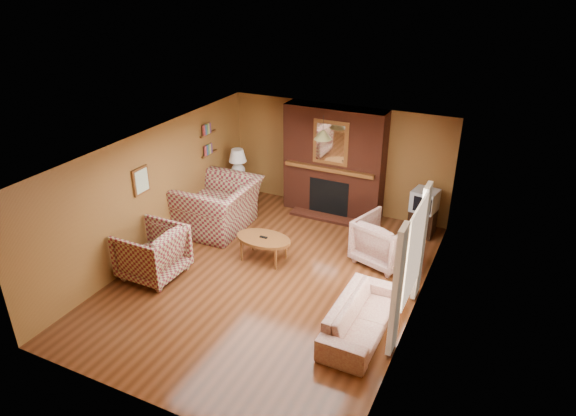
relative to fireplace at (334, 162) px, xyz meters
The scene contains 20 objects.
floor 3.21m from the fireplace, 90.00° to the right, with size 6.50×6.50×0.00m, color #46220F.
ceiling 3.22m from the fireplace, 90.00° to the right, with size 6.50×6.50×0.00m, color silver.
wall_back 0.27m from the fireplace, 90.00° to the left, with size 6.50×6.50×0.00m, color brown.
wall_front 6.23m from the fireplace, 90.00° to the right, with size 6.50×6.50×0.00m, color brown.
wall_left 3.89m from the fireplace, 129.95° to the right, with size 6.50×6.50×0.00m, color brown.
wall_right 3.89m from the fireplace, 50.05° to the right, with size 6.50×6.50×0.00m, color brown.
fireplace is the anchor object (origin of this frame).
window_right 4.02m from the fireplace, 52.40° to the right, with size 0.10×1.85×2.00m.
bookshelf 2.72m from the fireplace, 156.05° to the right, with size 0.09×0.55×0.71m.
botanical_print 4.12m from the fireplace, 126.90° to the right, with size 0.05×0.40×0.50m.
pendant_light 1.07m from the fireplace, 90.00° to the right, with size 0.36×0.36×0.48m.
plaid_loveseat 2.65m from the fireplace, 136.17° to the right, with size 1.60×1.40×1.04m, color maroon.
plaid_armchair 4.34m from the fireplace, 117.12° to the right, with size 1.00×1.03×0.94m, color maroon.
floral_sofa 4.26m from the fireplace, 62.84° to the right, with size 1.88×0.74×0.55m, color #B6A98D.
floral_armchair 2.40m from the fireplace, 43.97° to the right, with size 0.94×0.97×0.88m, color #B6A98D.
coffee_table 2.63m from the fireplace, 99.54° to the right, with size 1.07×0.67×0.49m.
side_table 2.33m from the fireplace, 165.71° to the right, with size 0.50×0.50×0.67m, color brown.
table_lamp 2.17m from the fireplace, 165.71° to the right, with size 0.40×0.40×0.67m.
tv_stand 2.25m from the fireplace, ahead, with size 0.50×0.45×0.54m, color black.
crt_tv 2.10m from the fireplace, ahead, with size 0.55×0.55×0.44m.
Camera 1 is at (3.60, -6.84, 5.12)m, focal length 32.00 mm.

